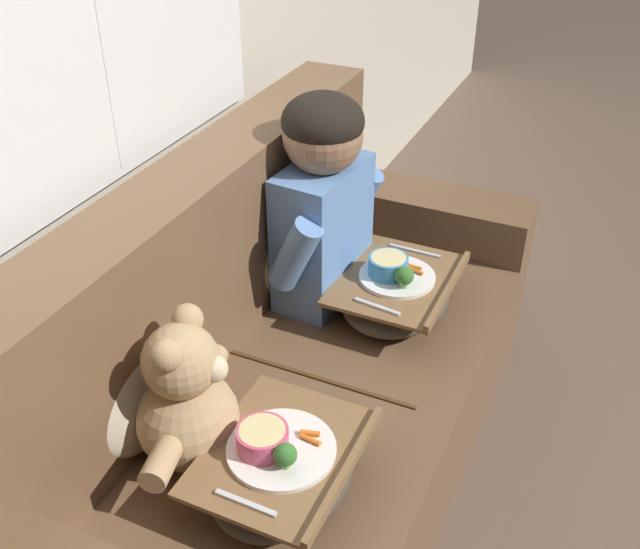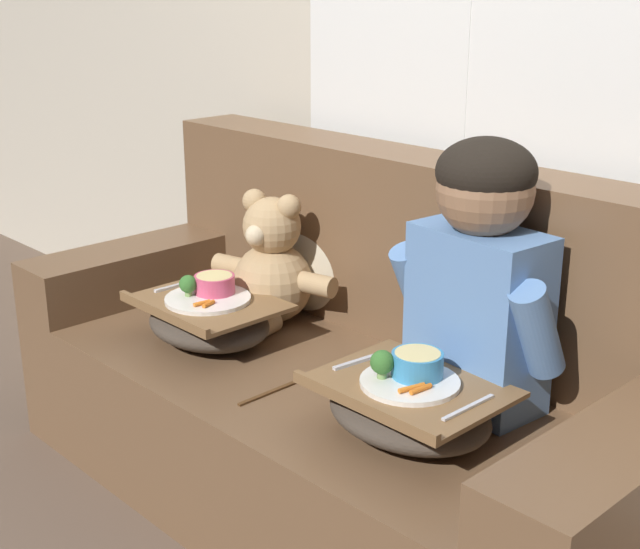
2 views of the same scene
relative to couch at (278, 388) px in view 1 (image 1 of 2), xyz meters
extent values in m
plane|color=brown|center=(0.00, -0.08, -0.34)|extent=(14.00, 14.00, 0.00)
cube|color=beige|center=(0.00, 0.49, 0.96)|extent=(8.00, 0.05, 2.60)
cube|color=brown|center=(0.00, -0.08, -0.13)|extent=(1.98, 0.89, 0.42)
cube|color=brown|center=(0.00, 0.26, 0.35)|extent=(1.98, 0.22, 0.54)
cube|color=brown|center=(0.88, -0.08, 0.17)|extent=(0.22, 0.89, 0.17)
cube|color=#513219|center=(0.00, -0.10, 0.09)|extent=(0.01, 0.63, 0.01)
ellipsoid|color=tan|center=(0.38, 0.18, 0.26)|extent=(0.38, 0.18, 0.40)
ellipsoid|color=#C1B293|center=(-0.38, 0.18, 0.26)|extent=(0.36, 0.17, 0.37)
cube|color=#5B84BC|center=(0.38, 0.03, 0.31)|extent=(0.35, 0.21, 0.45)
sphere|color=#936B4C|center=(0.38, 0.03, 0.63)|extent=(0.23, 0.23, 0.23)
ellipsoid|color=black|center=(0.38, 0.03, 0.67)|extent=(0.24, 0.24, 0.16)
cylinder|color=#5B84BC|center=(0.19, 0.03, 0.34)|extent=(0.10, 0.18, 0.25)
cylinder|color=#5B84BC|center=(0.57, 0.00, 0.34)|extent=(0.10, 0.18, 0.25)
sphere|color=tan|center=(-0.38, 0.03, 0.21)|extent=(0.25, 0.25, 0.25)
sphere|color=tan|center=(-0.38, 0.03, 0.39)|extent=(0.18, 0.18, 0.18)
sphere|color=tan|center=(-0.45, 0.02, 0.45)|extent=(0.07, 0.07, 0.07)
sphere|color=tan|center=(-0.32, 0.05, 0.45)|extent=(0.07, 0.07, 0.07)
sphere|color=beige|center=(-0.37, -0.04, 0.38)|extent=(0.06, 0.06, 0.06)
sphere|color=black|center=(-0.36, -0.06, 0.38)|extent=(0.02, 0.02, 0.02)
cylinder|color=tan|center=(-0.54, 0.00, 0.23)|extent=(0.13, 0.09, 0.06)
cylinder|color=tan|center=(-0.23, 0.07, 0.23)|extent=(0.13, 0.09, 0.06)
cylinder|color=tan|center=(-0.41, -0.10, 0.11)|extent=(0.09, 0.12, 0.06)
cylinder|color=tan|center=(-0.30, -0.07, 0.11)|extent=(0.09, 0.12, 0.06)
ellipsoid|color=#473D33|center=(0.38, -0.21, 0.14)|extent=(0.41, 0.32, 0.11)
cube|color=brown|center=(0.38, -0.21, 0.20)|extent=(0.43, 0.34, 0.01)
cube|color=brown|center=(0.38, -0.37, 0.22)|extent=(0.43, 0.02, 0.02)
cylinder|color=white|center=(0.38, -0.21, 0.22)|extent=(0.23, 0.23, 0.01)
cylinder|color=#3889C1|center=(0.38, -0.18, 0.25)|extent=(0.12, 0.12, 0.06)
cylinder|color=#E5D189|center=(0.38, -0.18, 0.27)|extent=(0.11, 0.11, 0.01)
sphere|color=#38702D|center=(0.33, -0.25, 0.26)|extent=(0.06, 0.06, 0.06)
cylinder|color=#7A9E56|center=(0.33, -0.25, 0.23)|extent=(0.02, 0.02, 0.03)
cylinder|color=orange|center=(0.42, -0.25, 0.23)|extent=(0.03, 0.07, 0.01)
cylinder|color=orange|center=(0.44, -0.24, 0.23)|extent=(0.02, 0.06, 0.01)
cube|color=silver|center=(0.22, -0.21, 0.21)|extent=(0.03, 0.14, 0.01)
cube|color=silver|center=(0.55, -0.21, 0.21)|extent=(0.01, 0.17, 0.01)
ellipsoid|color=#473D33|center=(-0.38, -0.21, 0.14)|extent=(0.40, 0.31, 0.11)
cube|color=brown|center=(-0.38, -0.21, 0.20)|extent=(0.42, 0.33, 0.01)
cube|color=brown|center=(-0.38, -0.37, 0.22)|extent=(0.42, 0.02, 0.02)
cylinder|color=white|center=(-0.38, -0.21, 0.22)|extent=(0.25, 0.25, 0.01)
cylinder|color=#D64C70|center=(-0.40, -0.18, 0.25)|extent=(0.12, 0.12, 0.05)
cylinder|color=#E5D189|center=(-0.40, -0.18, 0.27)|extent=(0.10, 0.10, 0.01)
sphere|color=#38702D|center=(-0.43, -0.25, 0.26)|extent=(0.05, 0.05, 0.05)
cylinder|color=#7A9E56|center=(-0.43, -0.25, 0.23)|extent=(0.02, 0.02, 0.02)
cylinder|color=orange|center=(-0.34, -0.27, 0.23)|extent=(0.02, 0.05, 0.01)
cylinder|color=orange|center=(-0.32, -0.26, 0.23)|extent=(0.02, 0.05, 0.01)
cube|color=silver|center=(-0.55, -0.21, 0.21)|extent=(0.01, 0.14, 0.01)
camera|label=1|loc=(-1.42, -0.79, 1.47)|focal=42.00mm
camera|label=2|loc=(1.59, -1.65, 1.10)|focal=50.00mm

